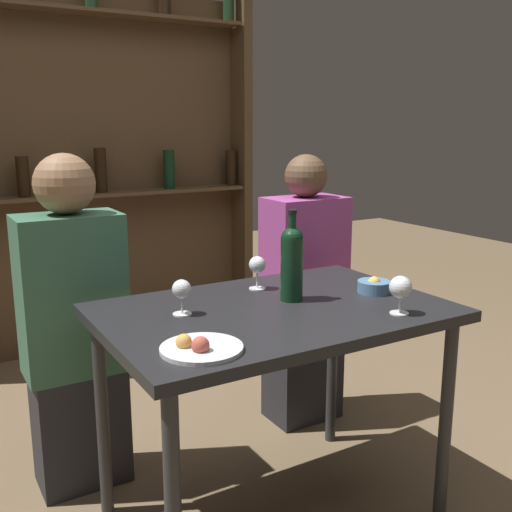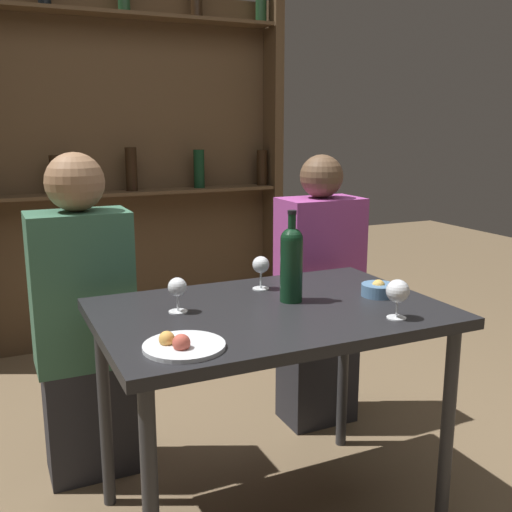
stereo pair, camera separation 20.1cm
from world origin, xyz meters
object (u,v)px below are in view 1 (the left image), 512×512
Objects in this scene: wine_glass_0 at (182,291)px; snack_bowl at (374,286)px; seated_person_left at (75,333)px; food_plate_0 at (200,347)px; wine_glass_1 at (257,266)px; wine_glass_2 at (400,288)px; wine_bottle at (292,260)px; seated_person_right at (304,298)px.

wine_glass_0 is 0.96× the size of snack_bowl.
food_plate_0 is at bearing -80.01° from seated_person_left.
seated_person_left is (-0.23, 0.48, -0.24)m from wine_glass_0.
wine_glass_1 reaches higher than food_plate_0.
snack_bowl is (0.10, 0.23, -0.06)m from wine_glass_2.
wine_bottle is at bearing -80.66° from wine_glass_1.
wine_glass_1 is at bearing 21.02° from wine_glass_0.
wine_glass_1 is 1.03× the size of snack_bowl.
wine_glass_2 is at bearing -29.93° from wine_glass_0.
snack_bowl is (0.31, -0.07, -0.12)m from wine_bottle.
wine_glass_1 is at bearing 116.45° from wine_glass_2.
wine_glass_2 reaches higher than wine_glass_1.
seated_person_right is at bearing 41.58° from food_plate_0.
wine_glass_1 is at bearing 143.45° from snack_bowl.
wine_glass_2 is at bearing -55.17° from wine_bottle.
wine_bottle is 2.62× the size of snack_bowl.
wine_glass_1 is 0.72m from seated_person_left.
food_plate_0 is (-0.47, -0.27, -0.13)m from wine_bottle.
wine_glass_2 is 0.10× the size of seated_person_left.
snack_bowl is (0.33, -0.25, -0.06)m from wine_glass_1.
wine_glass_0 is at bearing -158.98° from wine_glass_1.
wine_glass_0 is 0.68m from wine_glass_2.
wine_glass_2 is 0.10× the size of seated_person_right.
wine_glass_0 is 0.70m from snack_bowl.
wine_bottle is 2.51× the size of wine_glass_2.
wine_glass_0 is 0.93× the size of wine_glass_1.
wine_bottle is at bearing 29.81° from food_plate_0.
seated_person_right reaches higher than wine_glass_0.
wine_bottle reaches higher than snack_bowl.
snack_bowl is at bearing 14.39° from food_plate_0.
food_plate_0 is at bearing -138.42° from seated_person_right.
wine_glass_1 is at bearing 99.34° from wine_bottle.
wine_glass_0 is 0.33m from food_plate_0.
wine_glass_0 reaches higher than food_plate_0.
snack_bowl is at bearing -32.83° from seated_person_left.
wine_bottle is at bearing -40.48° from seated_person_left.
seated_person_left is at bearing 99.99° from food_plate_0.
seated_person_left is (-0.61, 0.52, -0.31)m from wine_bottle.
seated_person_left reaches higher than snack_bowl.
seated_person_right is at bearing 75.51° from wine_glass_2.
wine_bottle is 0.86m from seated_person_left.
snack_bowl is 0.09× the size of seated_person_left.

